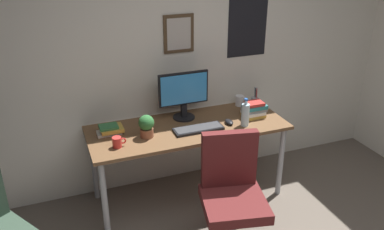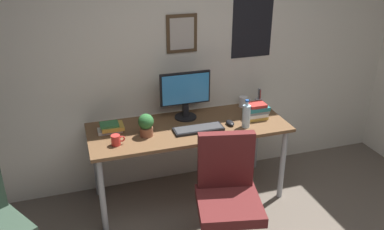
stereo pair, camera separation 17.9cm
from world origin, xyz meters
The scene contains 13 objects.
wall_back centered at (0.00, 2.15, 1.30)m, with size 4.40×0.10×2.60m.
desk centered at (-0.17, 1.73, 0.65)m, with size 1.74×0.67×0.73m.
office_chair centered at (-0.09, 0.99, 0.53)m, with size 0.58×0.58×0.95m.
monitor centered at (-0.14, 1.91, 0.97)m, with size 0.46×0.20×0.43m.
keyboard centered at (-0.11, 1.63, 0.74)m, with size 0.43×0.15×0.03m.
computer_mouse centered at (0.19, 1.65, 0.75)m, with size 0.06×0.11×0.04m.
water_bottle centered at (0.31, 1.57, 0.83)m, with size 0.07×0.07×0.25m.
coffee_mug_near centered at (-0.82, 1.58, 0.77)m, with size 0.11×0.07×0.09m.
coffee_mug_far centered at (0.47, 1.99, 0.78)m, with size 0.12×0.08×0.10m.
potted_plant centered at (-0.55, 1.67, 0.83)m, with size 0.13×0.13×0.20m.
pen_cup centered at (0.59, 1.91, 0.78)m, with size 0.07×0.07×0.20m.
book_stack_left centered at (-0.82, 1.84, 0.77)m, with size 0.22×0.16×0.08m.
book_stack_right centered at (0.47, 1.71, 0.80)m, with size 0.21×0.15×0.15m.
Camera 1 is at (-1.26, -1.23, 2.28)m, focal length 37.60 mm.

